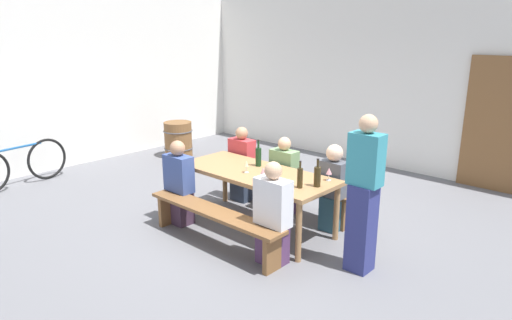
{
  "coord_description": "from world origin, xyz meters",
  "views": [
    {
      "loc": [
        3.67,
        -4.02,
        2.45
      ],
      "look_at": [
        0.0,
        0.0,
        0.9
      ],
      "focal_mm": 31.78,
      "sensor_mm": 36.0,
      "label": 1
    }
  ],
  "objects_px": {
    "wine_glass_1": "(246,164)",
    "wine_bottle_0": "(300,177)",
    "seated_guest_far_0": "(242,166)",
    "seated_guest_far_2": "(333,189)",
    "wine_glass_2": "(329,171)",
    "seated_guest_near_0": "(179,185)",
    "wine_barrel": "(178,139)",
    "bench_near": "(214,217)",
    "bench_far": "(291,187)",
    "seated_guest_far_1": "(284,178)",
    "wine_glass_0": "(263,172)",
    "wine_bottle_1": "(317,176)",
    "seated_guest_near_1": "(273,217)",
    "parked_bicycle_0": "(18,165)",
    "standing_host": "(363,197)",
    "tasting_table": "(256,177)",
    "wooden_door": "(494,125)",
    "wine_bottle_2": "(258,156)"
  },
  "relations": [
    {
      "from": "bench_near",
      "to": "bench_far",
      "type": "xyz_separation_m",
      "value": [
        0.0,
        1.47,
        0.0
      ]
    },
    {
      "from": "wine_glass_2",
      "to": "standing_host",
      "type": "distance_m",
      "value": 0.78
    },
    {
      "from": "seated_guest_near_0",
      "to": "wine_glass_0",
      "type": "bearing_deg",
      "value": -72.15
    },
    {
      "from": "bench_near",
      "to": "wine_glass_2",
      "type": "height_order",
      "value": "wine_glass_2"
    },
    {
      "from": "wine_glass_1",
      "to": "wine_bottle_0",
      "type": "bearing_deg",
      "value": -0.6
    },
    {
      "from": "wine_glass_2",
      "to": "parked_bicycle_0",
      "type": "distance_m",
      "value": 5.12
    },
    {
      "from": "seated_guest_far_2",
      "to": "wine_barrel",
      "type": "bearing_deg",
      "value": -101.91
    },
    {
      "from": "tasting_table",
      "to": "seated_guest_near_0",
      "type": "bearing_deg",
      "value": -144.36
    },
    {
      "from": "tasting_table",
      "to": "seated_guest_far_2",
      "type": "relative_size",
      "value": 1.87
    },
    {
      "from": "wine_bottle_2",
      "to": "standing_host",
      "type": "bearing_deg",
      "value": -9.13
    },
    {
      "from": "wine_bottle_2",
      "to": "wine_barrel",
      "type": "xyz_separation_m",
      "value": [
        -3.34,
        1.28,
        -0.53
      ]
    },
    {
      "from": "tasting_table",
      "to": "wine_glass_0",
      "type": "distance_m",
      "value": 0.43
    },
    {
      "from": "wine_glass_2",
      "to": "wine_glass_0",
      "type": "bearing_deg",
      "value": -136.23
    },
    {
      "from": "wine_glass_0",
      "to": "wine_glass_2",
      "type": "xyz_separation_m",
      "value": [
        0.56,
        0.54,
        -0.0
      ]
    },
    {
      "from": "wine_glass_0",
      "to": "parked_bicycle_0",
      "type": "bearing_deg",
      "value": -163.91
    },
    {
      "from": "wine_glass_1",
      "to": "seated_guest_far_1",
      "type": "height_order",
      "value": "seated_guest_far_1"
    },
    {
      "from": "standing_host",
      "to": "wine_barrel",
      "type": "xyz_separation_m",
      "value": [
        -5.03,
        1.55,
        -0.46
      ]
    },
    {
      "from": "seated_guest_far_0",
      "to": "wine_barrel",
      "type": "relative_size",
      "value": 1.58
    },
    {
      "from": "wooden_door",
      "to": "wine_barrel",
      "type": "xyz_separation_m",
      "value": [
        -5.21,
        -2.13,
        -0.7
      ]
    },
    {
      "from": "wine_bottle_2",
      "to": "wine_glass_2",
      "type": "bearing_deg",
      "value": 6.51
    },
    {
      "from": "wine_barrel",
      "to": "wine_glass_2",
      "type": "bearing_deg",
      "value": -14.99
    },
    {
      "from": "wine_glass_2",
      "to": "seated_guest_near_0",
      "type": "xyz_separation_m",
      "value": [
        -1.69,
        -0.9,
        -0.34
      ]
    },
    {
      "from": "wooden_door",
      "to": "bench_far",
      "type": "height_order",
      "value": "wooden_door"
    },
    {
      "from": "wine_barrel",
      "to": "parked_bicycle_0",
      "type": "bearing_deg",
      "value": -98.44
    },
    {
      "from": "bench_far",
      "to": "seated_guest_far_2",
      "type": "height_order",
      "value": "seated_guest_far_2"
    },
    {
      "from": "bench_near",
      "to": "bench_far",
      "type": "relative_size",
      "value": 1.0
    },
    {
      "from": "wine_bottle_1",
      "to": "seated_guest_near_1",
      "type": "relative_size",
      "value": 0.28
    },
    {
      "from": "parked_bicycle_0",
      "to": "wine_glass_1",
      "type": "bearing_deg",
      "value": -79.11
    },
    {
      "from": "wine_glass_1",
      "to": "seated_guest_far_2",
      "type": "distance_m",
      "value": 1.13
    },
    {
      "from": "wine_glass_2",
      "to": "seated_guest_far_1",
      "type": "distance_m",
      "value": 1.0
    },
    {
      "from": "bench_near",
      "to": "seated_guest_far_2",
      "type": "xyz_separation_m",
      "value": [
        0.77,
        1.32,
        0.19
      ]
    },
    {
      "from": "wine_bottle_0",
      "to": "wine_barrel",
      "type": "relative_size",
      "value": 0.44
    },
    {
      "from": "tasting_table",
      "to": "standing_host",
      "type": "distance_m",
      "value": 1.56
    },
    {
      "from": "bench_far",
      "to": "seated_guest_far_1",
      "type": "xyz_separation_m",
      "value": [
        -0.02,
        -0.15,
        0.16
      ]
    },
    {
      "from": "seated_guest_near_1",
      "to": "bench_far",
      "type": "bearing_deg",
      "value": 30.49
    },
    {
      "from": "wooden_door",
      "to": "standing_host",
      "type": "distance_m",
      "value": 3.69
    },
    {
      "from": "wooden_door",
      "to": "seated_guest_far_1",
      "type": "height_order",
      "value": "wooden_door"
    },
    {
      "from": "wine_bottle_2",
      "to": "standing_host",
      "type": "distance_m",
      "value": 1.72
    },
    {
      "from": "wine_glass_2",
      "to": "standing_host",
      "type": "relative_size",
      "value": 0.09
    },
    {
      "from": "wine_glass_1",
      "to": "wine_bottle_1",
      "type": "bearing_deg",
      "value": 9.48
    },
    {
      "from": "bench_far",
      "to": "seated_guest_near_1",
      "type": "relative_size",
      "value": 1.73
    },
    {
      "from": "wine_bottle_1",
      "to": "wine_bottle_2",
      "type": "relative_size",
      "value": 0.93
    },
    {
      "from": "seated_guest_far_2",
      "to": "seated_guest_near_1",
      "type": "bearing_deg",
      "value": 0.37
    },
    {
      "from": "wine_glass_2",
      "to": "wine_glass_1",
      "type": "bearing_deg",
      "value": -155.32
    },
    {
      "from": "wine_glass_0",
      "to": "wine_bottle_0",
      "type": "bearing_deg",
      "value": 11.93
    },
    {
      "from": "seated_guest_near_1",
      "to": "parked_bicycle_0",
      "type": "distance_m",
      "value": 4.77
    },
    {
      "from": "seated_guest_far_2",
      "to": "parked_bicycle_0",
      "type": "bearing_deg",
      "value": -66.61
    },
    {
      "from": "seated_guest_far_0",
      "to": "seated_guest_far_2",
      "type": "xyz_separation_m",
      "value": [
        1.59,
        0.0,
        0.02
      ]
    },
    {
      "from": "wine_bottle_2",
      "to": "wine_barrel",
      "type": "bearing_deg",
      "value": 159.0
    },
    {
      "from": "bench_near",
      "to": "standing_host",
      "type": "height_order",
      "value": "standing_host"
    }
  ]
}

